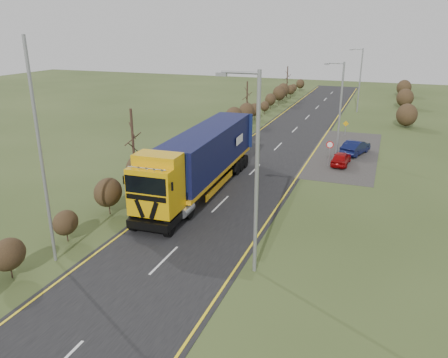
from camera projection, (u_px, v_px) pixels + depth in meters
ground at (196, 228)px, 25.80m from camera, size 160.00×160.00×0.00m
road at (248, 177)px, 34.64m from camera, size 8.00×120.00×0.02m
layby at (345, 153)px, 41.31m from camera, size 6.00×18.00×0.02m
lane_markings at (246, 178)px, 34.36m from camera, size 7.52×116.00×0.01m
hedgerow at (167, 157)px, 34.24m from camera, size 2.24×102.04×6.05m
lorry at (201, 158)px, 30.81m from camera, size 3.22×16.14×4.47m
car_red_hatchback at (341, 158)px, 37.52m from camera, size 1.56×3.49×1.16m
car_blue_sedan at (355, 147)px, 40.67m from camera, size 2.58×4.29×1.33m
streetlight_near at (254, 167)px, 19.65m from camera, size 2.04×0.19×9.60m
streetlight_mid at (339, 105)px, 39.23m from camera, size 1.80×0.18×8.41m
streetlight_far at (359, 78)px, 59.60m from camera, size 1.83×0.18×8.60m
left_pole at (41, 157)px, 20.49m from camera, size 0.16×0.16×10.98m
speed_sign at (330, 149)px, 36.84m from camera, size 0.61×0.10×2.21m
warning_board at (346, 127)px, 47.71m from camera, size 0.62×0.11×1.62m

